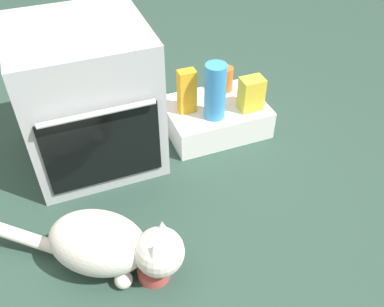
{
  "coord_description": "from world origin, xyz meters",
  "views": [
    {
      "loc": [
        -0.1,
        -1.24,
        1.46
      ],
      "look_at": [
        0.39,
        0.03,
        0.25
      ],
      "focal_mm": 38.97,
      "sensor_mm": 36.0,
      "label": 1
    }
  ],
  "objects_px": {
    "oven": "(88,97)",
    "food_bowl": "(154,270)",
    "sauce_jar": "(226,79)",
    "cat": "(109,245)",
    "snack_bag": "(251,94)",
    "juice_carton": "(187,91)",
    "water_bottle": "(215,92)",
    "pantry_cabinet": "(215,117)"
  },
  "relations": [
    {
      "from": "water_bottle",
      "to": "juice_carton",
      "type": "xyz_separation_m",
      "value": [
        -0.12,
        0.1,
        -0.03
      ]
    },
    {
      "from": "pantry_cabinet",
      "to": "juice_carton",
      "type": "xyz_separation_m",
      "value": [
        -0.16,
        0.01,
        0.2
      ]
    },
    {
      "from": "food_bowl",
      "to": "water_bottle",
      "type": "height_order",
      "value": "water_bottle"
    },
    {
      "from": "food_bowl",
      "to": "snack_bag",
      "type": "distance_m",
      "value": 1.05
    },
    {
      "from": "oven",
      "to": "snack_bag",
      "type": "height_order",
      "value": "oven"
    },
    {
      "from": "pantry_cabinet",
      "to": "juice_carton",
      "type": "relative_size",
      "value": 2.23
    },
    {
      "from": "water_bottle",
      "to": "cat",
      "type": "bearing_deg",
      "value": -139.36
    },
    {
      "from": "water_bottle",
      "to": "juice_carton",
      "type": "height_order",
      "value": "water_bottle"
    },
    {
      "from": "food_bowl",
      "to": "snack_bag",
      "type": "bearing_deg",
      "value": 42.16
    },
    {
      "from": "snack_bag",
      "to": "water_bottle",
      "type": "bearing_deg",
      "value": 178.98
    },
    {
      "from": "oven",
      "to": "sauce_jar",
      "type": "bearing_deg",
      "value": 6.19
    },
    {
      "from": "juice_carton",
      "to": "oven",
      "type": "bearing_deg",
      "value": 176.7
    },
    {
      "from": "food_bowl",
      "to": "sauce_jar",
      "type": "relative_size",
      "value": 0.94
    },
    {
      "from": "water_bottle",
      "to": "pantry_cabinet",
      "type": "bearing_deg",
      "value": 62.36
    },
    {
      "from": "food_bowl",
      "to": "cat",
      "type": "bearing_deg",
      "value": 145.97
    },
    {
      "from": "food_bowl",
      "to": "snack_bag",
      "type": "height_order",
      "value": "snack_bag"
    },
    {
      "from": "food_bowl",
      "to": "cat",
      "type": "distance_m",
      "value": 0.2
    },
    {
      "from": "cat",
      "to": "snack_bag",
      "type": "height_order",
      "value": "snack_bag"
    },
    {
      "from": "oven",
      "to": "sauce_jar",
      "type": "height_order",
      "value": "oven"
    },
    {
      "from": "food_bowl",
      "to": "pantry_cabinet",
      "type": "bearing_deg",
      "value": 52.46
    },
    {
      "from": "juice_carton",
      "to": "sauce_jar",
      "type": "xyz_separation_m",
      "value": [
        0.27,
        0.11,
        -0.05
      ]
    },
    {
      "from": "oven",
      "to": "pantry_cabinet",
      "type": "xyz_separation_m",
      "value": [
        0.66,
        -0.04,
        -0.27
      ]
    },
    {
      "from": "cat",
      "to": "sauce_jar",
      "type": "distance_m",
      "value": 1.18
    },
    {
      "from": "food_bowl",
      "to": "snack_bag",
      "type": "xyz_separation_m",
      "value": [
        0.76,
        0.69,
        0.22
      ]
    },
    {
      "from": "pantry_cabinet",
      "to": "sauce_jar",
      "type": "xyz_separation_m",
      "value": [
        0.11,
        0.12,
        0.15
      ]
    },
    {
      "from": "water_bottle",
      "to": "snack_bag",
      "type": "relative_size",
      "value": 1.67
    },
    {
      "from": "oven",
      "to": "juice_carton",
      "type": "xyz_separation_m",
      "value": [
        0.49,
        -0.03,
        -0.07
      ]
    },
    {
      "from": "food_bowl",
      "to": "juice_carton",
      "type": "height_order",
      "value": "juice_carton"
    },
    {
      "from": "water_bottle",
      "to": "oven",
      "type": "bearing_deg",
      "value": 168.41
    },
    {
      "from": "pantry_cabinet",
      "to": "cat",
      "type": "height_order",
      "value": "cat"
    },
    {
      "from": "juice_carton",
      "to": "cat",
      "type": "bearing_deg",
      "value": -129.89
    },
    {
      "from": "oven",
      "to": "juice_carton",
      "type": "height_order",
      "value": "oven"
    },
    {
      "from": "oven",
      "to": "juice_carton",
      "type": "bearing_deg",
      "value": -3.3
    },
    {
      "from": "cat",
      "to": "juice_carton",
      "type": "relative_size",
      "value": 3.03
    },
    {
      "from": "oven",
      "to": "food_bowl",
      "type": "height_order",
      "value": "oven"
    },
    {
      "from": "oven",
      "to": "water_bottle",
      "type": "height_order",
      "value": "oven"
    },
    {
      "from": "oven",
      "to": "pantry_cabinet",
      "type": "relative_size",
      "value": 1.3
    },
    {
      "from": "oven",
      "to": "sauce_jar",
      "type": "xyz_separation_m",
      "value": [
        0.77,
        0.08,
        -0.12
      ]
    },
    {
      "from": "oven",
      "to": "sauce_jar",
      "type": "distance_m",
      "value": 0.78
    },
    {
      "from": "oven",
      "to": "cat",
      "type": "xyz_separation_m",
      "value": [
        -0.09,
        -0.72,
        -0.2
      ]
    },
    {
      "from": "oven",
      "to": "snack_bag",
      "type": "xyz_separation_m",
      "value": [
        0.82,
        -0.13,
        -0.1
      ]
    },
    {
      "from": "oven",
      "to": "food_bowl",
      "type": "bearing_deg",
      "value": -86.1
    }
  ]
}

